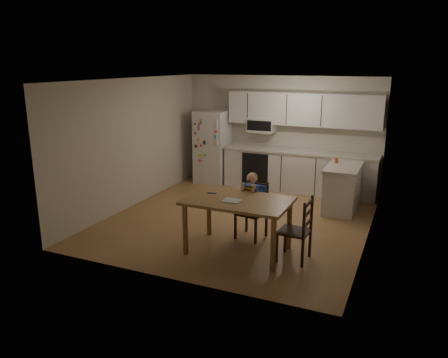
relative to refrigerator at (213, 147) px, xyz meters
name	(u,v)px	position (x,y,z in m)	size (l,w,h in m)	color
room	(250,147)	(1.55, -1.67, 0.40)	(4.52, 5.01, 2.51)	#997147
refrigerator	(213,147)	(0.00, 0.00, 0.00)	(0.72, 0.70, 1.70)	silver
kitchen_run	(299,152)	(2.05, 0.09, 0.03)	(3.37, 0.62, 2.15)	silver
kitchen_island	(342,188)	(3.17, -0.86, -0.41)	(0.62, 1.19, 0.88)	silver
red_cup	(336,160)	(2.99, -0.65, 0.08)	(0.08, 0.08, 0.10)	#D85729
dining_table	(238,207)	(2.05, -3.47, -0.14)	(1.54, 0.99, 0.82)	olive
napkin	(232,201)	(1.99, -3.58, -0.02)	(0.26, 0.22, 0.01)	#B3B3B8
toddler_spoon	(211,193)	(1.55, -3.36, -0.02)	(0.02, 0.02, 0.12)	blue
chair_booster	(253,198)	(2.05, -2.85, -0.19)	(0.47, 0.47, 1.09)	black
chair_side	(301,226)	(2.99, -3.42, -0.31)	(0.44, 0.44, 0.95)	black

